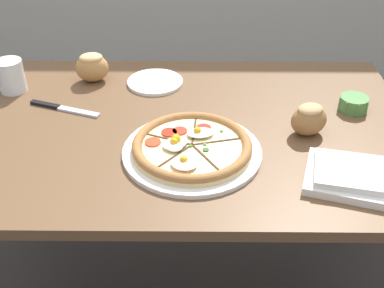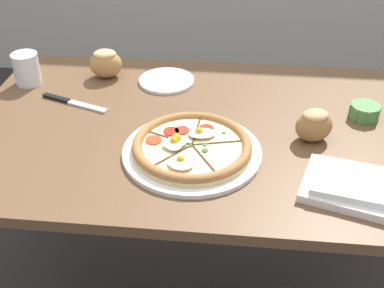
{
  "view_description": "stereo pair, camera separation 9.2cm",
  "coord_description": "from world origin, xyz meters",
  "px_view_note": "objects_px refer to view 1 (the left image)",
  "views": [
    {
      "loc": [
        0.02,
        -1.12,
        1.45
      ],
      "look_at": [
        0.01,
        -0.14,
        0.77
      ],
      "focal_mm": 45.0,
      "sensor_mm": 36.0,
      "label": 1
    },
    {
      "loc": [
        0.11,
        -1.11,
        1.45
      ],
      "look_at": [
        0.01,
        -0.14,
        0.77
      ],
      "focal_mm": 45.0,
      "sensor_mm": 36.0,
      "label": 2
    }
  ],
  "objects_px": {
    "napkin_folded": "(350,176)",
    "water_glass": "(11,78)",
    "bread_piece_mid": "(309,119)",
    "knife_main": "(64,108)",
    "ramekin_bowl": "(354,103)",
    "pizza": "(192,148)",
    "side_saucer": "(155,82)",
    "bread_piece_near": "(92,67)",
    "dining_table": "(189,156)"
  },
  "relations": [
    {
      "from": "napkin_folded",
      "to": "water_glass",
      "type": "xyz_separation_m",
      "value": [
        -0.92,
        0.44,
        0.03
      ]
    },
    {
      "from": "bread_piece_mid",
      "to": "knife_main",
      "type": "distance_m",
      "value": 0.69
    },
    {
      "from": "ramekin_bowl",
      "to": "water_glass",
      "type": "bearing_deg",
      "value": 173.89
    },
    {
      "from": "bread_piece_mid",
      "to": "pizza",
      "type": "bearing_deg",
      "value": -162.58
    },
    {
      "from": "knife_main",
      "to": "water_glass",
      "type": "height_order",
      "value": "water_glass"
    },
    {
      "from": "napkin_folded",
      "to": "bread_piece_mid",
      "type": "height_order",
      "value": "bread_piece_mid"
    },
    {
      "from": "side_saucer",
      "to": "pizza",
      "type": "bearing_deg",
      "value": -72.57
    },
    {
      "from": "bread_piece_near",
      "to": "water_glass",
      "type": "xyz_separation_m",
      "value": [
        -0.23,
        -0.07,
        -0.0
      ]
    },
    {
      "from": "dining_table",
      "to": "napkin_folded",
      "type": "bearing_deg",
      "value": -32.78
    },
    {
      "from": "pizza",
      "to": "side_saucer",
      "type": "bearing_deg",
      "value": 107.43
    },
    {
      "from": "bread_piece_near",
      "to": "bread_piece_mid",
      "type": "xyz_separation_m",
      "value": [
        0.63,
        -0.3,
        -0.0
      ]
    },
    {
      "from": "water_glass",
      "to": "dining_table",
      "type": "bearing_deg",
      "value": -19.63
    },
    {
      "from": "bread_piece_near",
      "to": "water_glass",
      "type": "relative_size",
      "value": 1.16
    },
    {
      "from": "ramekin_bowl",
      "to": "napkin_folded",
      "type": "xyz_separation_m",
      "value": [
        -0.1,
        -0.33,
        -0.01
      ]
    },
    {
      "from": "dining_table",
      "to": "side_saucer",
      "type": "height_order",
      "value": "side_saucer"
    },
    {
      "from": "bread_piece_mid",
      "to": "napkin_folded",
      "type": "bearing_deg",
      "value": -73.67
    },
    {
      "from": "bread_piece_near",
      "to": "water_glass",
      "type": "height_order",
      "value": "water_glass"
    },
    {
      "from": "ramekin_bowl",
      "to": "water_glass",
      "type": "distance_m",
      "value": 1.02
    },
    {
      "from": "dining_table",
      "to": "knife_main",
      "type": "distance_m",
      "value": 0.39
    },
    {
      "from": "dining_table",
      "to": "bread_piece_mid",
      "type": "relative_size",
      "value": 10.85
    },
    {
      "from": "bread_piece_near",
      "to": "knife_main",
      "type": "bearing_deg",
      "value": -106.52
    },
    {
      "from": "ramekin_bowl",
      "to": "bread_piece_mid",
      "type": "xyz_separation_m",
      "value": [
        -0.16,
        -0.13,
        0.02
      ]
    },
    {
      "from": "pizza",
      "to": "side_saucer",
      "type": "xyz_separation_m",
      "value": [
        -0.12,
        0.38,
        -0.01
      ]
    },
    {
      "from": "napkin_folded",
      "to": "side_saucer",
      "type": "distance_m",
      "value": 0.69
    },
    {
      "from": "pizza",
      "to": "ramekin_bowl",
      "type": "xyz_separation_m",
      "value": [
        0.46,
        0.22,
        0.0
      ]
    },
    {
      "from": "pizza",
      "to": "bread_piece_near",
      "type": "xyz_separation_m",
      "value": [
        -0.32,
        0.4,
        0.03
      ]
    },
    {
      "from": "bread_piece_mid",
      "to": "knife_main",
      "type": "height_order",
      "value": "bread_piece_mid"
    },
    {
      "from": "water_glass",
      "to": "side_saucer",
      "type": "relative_size",
      "value": 0.57
    },
    {
      "from": "pizza",
      "to": "napkin_folded",
      "type": "bearing_deg",
      "value": -16.07
    },
    {
      "from": "knife_main",
      "to": "bread_piece_mid",
      "type": "bearing_deg",
      "value": 9.75
    },
    {
      "from": "napkin_folded",
      "to": "knife_main",
      "type": "bearing_deg",
      "value": 156.54
    },
    {
      "from": "water_glass",
      "to": "side_saucer",
      "type": "height_order",
      "value": "water_glass"
    },
    {
      "from": "ramekin_bowl",
      "to": "bread_piece_mid",
      "type": "distance_m",
      "value": 0.2
    },
    {
      "from": "ramekin_bowl",
      "to": "bread_piece_near",
      "type": "height_order",
      "value": "bread_piece_near"
    },
    {
      "from": "water_glass",
      "to": "bread_piece_near",
      "type": "bearing_deg",
      "value": 16.38
    },
    {
      "from": "napkin_folded",
      "to": "ramekin_bowl",
      "type": "bearing_deg",
      "value": 73.64
    },
    {
      "from": "bread_piece_near",
      "to": "bread_piece_mid",
      "type": "bearing_deg",
      "value": -25.81
    },
    {
      "from": "dining_table",
      "to": "ramekin_bowl",
      "type": "height_order",
      "value": "ramekin_bowl"
    },
    {
      "from": "ramekin_bowl",
      "to": "napkin_folded",
      "type": "relative_size",
      "value": 0.36
    },
    {
      "from": "pizza",
      "to": "napkin_folded",
      "type": "height_order",
      "value": "pizza"
    },
    {
      "from": "dining_table",
      "to": "knife_main",
      "type": "xyz_separation_m",
      "value": [
        -0.36,
        0.08,
        0.11
      ]
    },
    {
      "from": "dining_table",
      "to": "side_saucer",
      "type": "distance_m",
      "value": 0.29
    },
    {
      "from": "dining_table",
      "to": "pizza",
      "type": "xyz_separation_m",
      "value": [
        0.01,
        -0.14,
        0.13
      ]
    },
    {
      "from": "bread_piece_mid",
      "to": "bread_piece_near",
      "type": "bearing_deg",
      "value": 154.19
    },
    {
      "from": "pizza",
      "to": "bread_piece_near",
      "type": "distance_m",
      "value": 0.51
    },
    {
      "from": "pizza",
      "to": "knife_main",
      "type": "relative_size",
      "value": 1.62
    },
    {
      "from": "bread_piece_near",
      "to": "ramekin_bowl",
      "type": "bearing_deg",
      "value": -12.8
    },
    {
      "from": "napkin_folded",
      "to": "water_glass",
      "type": "relative_size",
      "value": 2.4
    },
    {
      "from": "bread_piece_near",
      "to": "water_glass",
      "type": "distance_m",
      "value": 0.24
    },
    {
      "from": "pizza",
      "to": "bread_piece_mid",
      "type": "bearing_deg",
      "value": 17.42
    }
  ]
}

